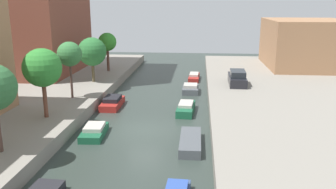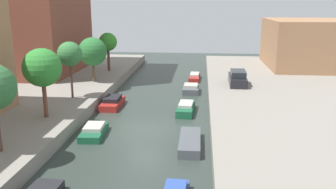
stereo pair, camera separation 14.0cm
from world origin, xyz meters
name	(u,v)px [view 1 (the left image)]	position (x,y,z in m)	size (l,w,h in m)	color
ground_plane	(144,130)	(0.00, 0.00, 0.00)	(84.00, 84.00, 0.00)	#2D3833
low_block_right	(306,43)	(18.00, 23.40, 4.08)	(10.00, 12.19, 6.17)	#9E704C
street_tree_2	(42,68)	(-7.32, -0.60, 4.75)	(2.83, 2.83, 5.19)	brown
street_tree_3	(70,54)	(-7.32, 5.01, 4.94)	(2.18, 2.18, 5.05)	brown
street_tree_4	(92,52)	(-7.32, 11.63, 4.26)	(3.03, 3.03, 4.79)	brown
street_tree_5	(107,42)	(-7.32, 18.02, 4.55)	(2.25, 2.25, 4.74)	brown
parked_car	(237,78)	(8.06, 11.79, 1.64)	(1.81, 4.73, 1.52)	black
moored_boat_left_2	(94,131)	(-3.41, -1.53, 0.33)	(1.74, 3.46, 0.77)	#195638
moored_boat_left_3	(112,103)	(-3.85, 5.79, 0.40)	(1.57, 3.87, 0.96)	maroon
moored_boat_right_2	(190,142)	(3.59, -2.91, 0.31)	(1.42, 4.35, 0.62)	#4C5156
moored_boat_right_3	(186,108)	(2.98, 4.63, 0.39)	(1.59, 3.86, 0.88)	#195638
moored_boat_right_4	(191,89)	(3.18, 11.81, 0.39)	(1.68, 3.04, 0.90)	#4C5156
moored_boat_right_5	(194,77)	(3.44, 18.33, 0.33)	(1.38, 4.11, 0.77)	maroon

